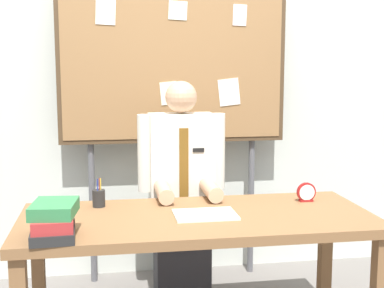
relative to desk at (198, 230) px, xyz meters
The scene contains 8 objects.
back_wall 1.36m from the desk, 90.00° to the left, with size 6.40×0.08×2.70m, color silver.
desk is the anchor object (origin of this frame).
person 0.59m from the desk, 90.00° to the left, with size 0.55×0.56×1.42m.
bulletin_board 1.33m from the desk, 89.99° to the left, with size 1.56×0.09×2.19m.
book_stack 0.77m from the desk, 159.91° to the right, with size 0.22×0.28×0.16m.
open_notebook 0.10m from the desk, 28.40° to the right, with size 0.32×0.23×0.01m, color silver.
desk_clock 0.70m from the desk, 15.02° to the left, with size 0.11×0.04×0.11m.
pen_holder 0.59m from the desk, 153.72° to the left, with size 0.07×0.07×0.16m.
Camera 1 is at (-0.47, -2.68, 1.51)m, focal length 50.17 mm.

